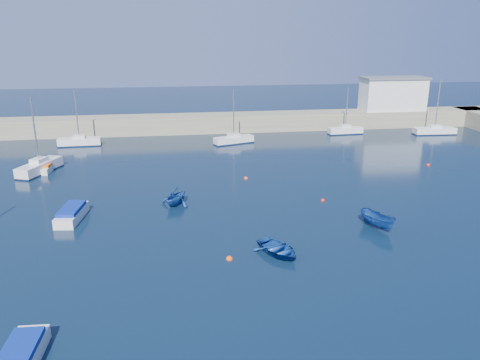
{
  "coord_description": "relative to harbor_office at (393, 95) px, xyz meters",
  "views": [
    {
      "loc": [
        -5.56,
        -25.48,
        14.69
      ],
      "look_at": [
        0.53,
        15.43,
        1.6
      ],
      "focal_mm": 35.0,
      "sensor_mm": 36.0,
      "label": 1
    }
  ],
  "objects": [
    {
      "name": "sailboat_3",
      "position": [
        -50.02,
        -19.64,
        -4.45
      ],
      "size": [
        3.91,
        6.33,
        8.21
      ],
      "rotation": [
        0.0,
        0.0,
        -0.39
      ],
      "color": "silver",
      "rests_on": "ground"
    },
    {
      "name": "sailboat_5",
      "position": [
        -47.96,
        -7.08,
        -4.5
      ],
      "size": [
        5.63,
        1.75,
        7.49
      ],
      "rotation": [
        0.0,
        0.0,
        1.6
      ],
      "color": "silver",
      "rests_on": "ground"
    },
    {
      "name": "buoy_0",
      "position": [
        -32.06,
        -43.08,
        -5.1
      ],
      "size": [
        0.47,
        0.47,
        0.47
      ],
      "primitive_type": "sphere",
      "color": "#F44C0C",
      "rests_on": "ground"
    },
    {
      "name": "back_wall",
      "position": [
        -30.0,
        0.0,
        -3.8
      ],
      "size": [
        96.0,
        4.5,
        2.6
      ],
      "primitive_type": "cube",
      "color": "gray",
      "rests_on": "ground"
    },
    {
      "name": "buoy_1",
      "position": [
        -22.16,
        -32.88,
        -5.1
      ],
      "size": [
        0.39,
        0.39,
        0.39
      ],
      "primitive_type": "sphere",
      "color": "red",
      "rests_on": "ground"
    },
    {
      "name": "motorboat_3",
      "position": [
        -42.9,
        -52.31,
        -4.62
      ],
      "size": [
        1.74,
        4.43,
        1.02
      ],
      "rotation": [
        0.0,
        0.0,
        -0.05
      ],
      "color": "silver",
      "rests_on": "ground"
    },
    {
      "name": "buoy_3",
      "position": [
        -28.05,
        -25.16,
        -5.1
      ],
      "size": [
        0.43,
        0.43,
        0.43
      ],
      "primitive_type": "sphere",
      "color": "#F44C0C",
      "rests_on": "ground"
    },
    {
      "name": "motorboat_1",
      "position": [
        -43.96,
        -34.17,
        -4.59
      ],
      "size": [
        2.11,
        4.63,
        1.1
      ],
      "rotation": [
        0.0,
        0.0,
        -0.12
      ],
      "color": "silver",
      "rests_on": "ground"
    },
    {
      "name": "dinghy_left",
      "position": [
        -35.45,
        -32.01,
        -4.29
      ],
      "size": [
        3.93,
        4.04,
        1.62
      ],
      "primitive_type": "imported",
      "rotation": [
        0.0,
        0.0,
        -0.6
      ],
      "color": "navy",
      "rests_on": "ground"
    },
    {
      "name": "dinghy_right",
      "position": [
        -19.91,
        -39.57,
        -4.44
      ],
      "size": [
        2.47,
        3.62,
        1.31
      ],
      "primitive_type": "imported",
      "rotation": [
        0.0,
        0.0,
        0.39
      ],
      "color": "navy",
      "rests_on": "ground"
    },
    {
      "name": "sailboat_7",
      "position": [
        -9.58,
        -5.04,
        -4.53
      ],
      "size": [
        5.27,
        1.75,
        6.99
      ],
      "rotation": [
        0.0,
        0.0,
        1.63
      ],
      "color": "silver",
      "rests_on": "ground"
    },
    {
      "name": "harbor_office",
      "position": [
        0.0,
        0.0,
        0.0
      ],
      "size": [
        10.0,
        4.0,
        5.0
      ],
      "primitive_type": "cube",
      "color": "silver",
      "rests_on": "back_wall"
    },
    {
      "name": "dinghy_center",
      "position": [
        -28.63,
        -42.84,
        -4.72
      ],
      "size": [
        4.04,
        4.49,
        0.77
      ],
      "primitive_type": "imported",
      "rotation": [
        0.0,
        0.0,
        0.47
      ],
      "color": "navy",
      "rests_on": "ground"
    },
    {
      "name": "motorboat_2",
      "position": [
        -49.55,
        -18.71,
        -4.67
      ],
      "size": [
        1.94,
        4.6,
        0.92
      ],
      "rotation": [
        0.0,
        0.0,
        -0.08
      ],
      "color": "silver",
      "rests_on": "ground"
    },
    {
      "name": "buoy_4",
      "position": [
        -6.32,
        -23.15,
        -5.1
      ],
      "size": [
        0.43,
        0.43,
        0.43
      ],
      "primitive_type": "sphere",
      "color": "red",
      "rests_on": "ground"
    },
    {
      "name": "sailboat_8",
      "position": [
        3.66,
        -7.2,
        -4.54
      ],
      "size": [
        6.31,
        2.11,
        8.15
      ],
      "rotation": [
        0.0,
        0.0,
        1.51
      ],
      "color": "silver",
      "rests_on": "ground"
    },
    {
      "name": "ground",
      "position": [
        -30.0,
        -46.0,
        -5.1
      ],
      "size": [
        220.0,
        220.0,
        0.0
      ],
      "primitive_type": "plane",
      "color": "black",
      "rests_on": "ground"
    },
    {
      "name": "sailboat_6",
      "position": [
        -27.12,
        -8.85,
        -4.55
      ],
      "size": [
        5.78,
        3.28,
        7.38
      ],
      "rotation": [
        0.0,
        0.0,
        1.9
      ],
      "color": "silver",
      "rests_on": "ground"
    }
  ]
}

